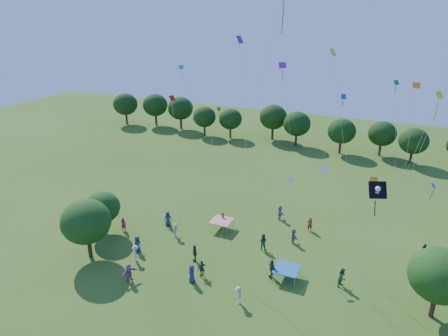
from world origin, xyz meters
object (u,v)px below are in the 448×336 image
Objects in this scene: near_tree_west at (86,222)px; red_high_kite at (271,44)px; tent_red_stripe at (221,221)px; tent_blue at (287,269)px; near_tree_north at (102,207)px; pirate_kite at (375,193)px; near_tree_east at (440,275)px.

near_tree_west is 23.84m from red_high_kite.
red_high_kite reaches higher than tent_red_stripe.
tent_red_stripe is 10.73m from tent_blue.
near_tree_north is at bearing -166.30° from red_high_kite.
pirate_kite is at bearing -43.90° from red_high_kite.
tent_blue is at bearing -32.43° from tent_red_stripe.
tent_blue is (20.60, 0.04, -2.06)m from near_tree_north.
near_tree_north is 20.71m from tent_blue.
near_tree_west is 1.01× the size of near_tree_east.
pirate_kite reaches higher than near_tree_north.
tent_blue is (18.83, 4.43, -2.93)m from near_tree_west.
near_tree_north reaches higher than tent_red_stripe.
near_tree_north is at bearing -179.89° from tent_blue.
near_tree_north is 32.56m from near_tree_east.
near_tree_west is 19.56m from tent_blue.
red_high_kite is (-10.15, 9.77, 7.92)m from pirate_kite.
pirate_kite is at bearing -11.70° from near_tree_north.
tent_red_stripe is at bearing 143.80° from pirate_kite.
near_tree_east is 2.76× the size of tent_blue.
red_high_kite reaches higher than near_tree_west.
near_tree_west is at bearing -171.99° from near_tree_east.
near_tree_east reaches higher than tent_blue.
near_tree_north is at bearing -153.33° from tent_red_stripe.
red_high_kite is at bearing 13.70° from near_tree_north.
near_tree_east is at bearing -15.58° from tent_red_stripe.
near_tree_east is at bearing -0.48° from tent_blue.
near_tree_west is at bearing -166.77° from tent_blue.
near_tree_north is at bearing 168.30° from pirate_kite.
near_tree_west is 4.81m from near_tree_north.
near_tree_north is at bearing 112.04° from near_tree_west.
near_tree_west is 0.26× the size of red_high_kite.
near_tree_west is at bearing -150.74° from red_high_kite.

